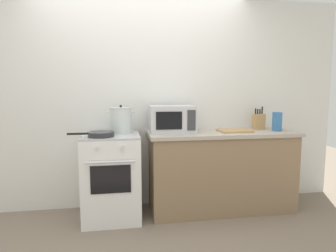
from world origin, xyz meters
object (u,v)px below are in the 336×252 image
object	(u,v)px
frying_pan	(101,134)
pasta_box	(277,122)
stove	(112,176)
stock_pot	(121,120)
microwave	(172,119)
cutting_board	(235,131)
knife_block	(258,121)

from	to	relation	value
frying_pan	pasta_box	distance (m)	2.00
stove	stock_pot	world-z (taller)	stock_pot
frying_pan	microwave	distance (m)	0.81
frying_pan	cutting_board	world-z (taller)	frying_pan
stove	stock_pot	xyz separation A→B (m)	(0.11, 0.08, 0.60)
stove	cutting_board	bearing A→B (deg)	0.05
microwave	cutting_board	bearing A→B (deg)	-6.16
frying_pan	microwave	size ratio (longest dim) A/B	0.93
stock_pot	frying_pan	world-z (taller)	stock_pot
cutting_board	knife_block	world-z (taller)	knife_block
stove	pasta_box	world-z (taller)	pasta_box
frying_pan	pasta_box	bearing A→B (deg)	2.87
microwave	pasta_box	size ratio (longest dim) A/B	2.27
stove	knife_block	world-z (taller)	knife_block
microwave	frying_pan	bearing A→B (deg)	-164.88
microwave	cutting_board	size ratio (longest dim) A/B	1.39
stock_pot	cutting_board	size ratio (longest dim) A/B	0.89
frying_pan	microwave	xyz separation A→B (m)	(0.77, 0.21, 0.12)
knife_block	pasta_box	bearing A→B (deg)	-49.92
stove	cutting_board	xyz separation A→B (m)	(1.40, 0.00, 0.47)
pasta_box	frying_pan	bearing A→B (deg)	-177.13
pasta_box	stock_pot	bearing A→B (deg)	176.53
stock_pot	cutting_board	world-z (taller)	stock_pot
microwave	stove	bearing A→B (deg)	-173.29
stock_pot	microwave	bearing A→B (deg)	-0.07
stock_pot	pasta_box	bearing A→B (deg)	-3.47
cutting_board	pasta_box	size ratio (longest dim) A/B	1.64
stock_pot	frying_pan	size ratio (longest dim) A/B	0.69
stove	stock_pot	bearing A→B (deg)	36.21
stove	cutting_board	distance (m)	1.47
frying_pan	knife_block	world-z (taller)	knife_block
microwave	cutting_board	world-z (taller)	microwave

